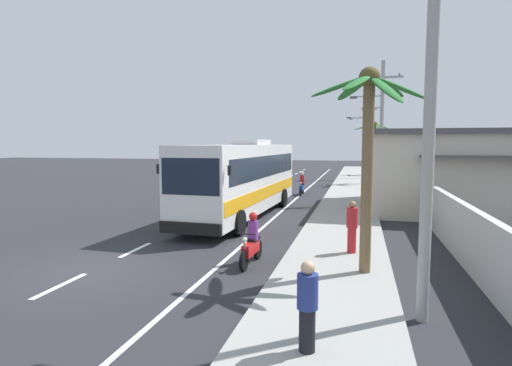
# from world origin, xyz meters

# --- Properties ---
(ground_plane) EXTENTS (160.00, 160.00, 0.00)m
(ground_plane) POSITION_xyz_m (0.00, 0.00, 0.00)
(ground_plane) COLOR #28282D
(sidewalk_kerb) EXTENTS (3.20, 90.00, 0.14)m
(sidewalk_kerb) POSITION_xyz_m (6.80, 10.00, 0.07)
(sidewalk_kerb) COLOR #999993
(sidewalk_kerb) RESTS_ON ground
(lane_markings) EXTENTS (3.55, 71.00, 0.01)m
(lane_markings) POSITION_xyz_m (2.10, 14.47, 0.00)
(lane_markings) COLOR white
(lane_markings) RESTS_ON ground
(boundary_wall) EXTENTS (0.24, 60.00, 1.83)m
(boundary_wall) POSITION_xyz_m (10.60, 14.00, 0.91)
(boundary_wall) COLOR #B2B2AD
(boundary_wall) RESTS_ON ground
(coach_bus_foreground) EXTENTS (3.29, 12.40, 3.87)m
(coach_bus_foreground) POSITION_xyz_m (1.81, 9.76, 2.01)
(coach_bus_foreground) COLOR white
(coach_bus_foreground) RESTS_ON ground
(motorcycle_beside_bus) EXTENTS (0.56, 1.96, 1.66)m
(motorcycle_beside_bus) POSITION_xyz_m (3.49, 19.17, 0.67)
(motorcycle_beside_bus) COLOR black
(motorcycle_beside_bus) RESTS_ON ground
(motorcycle_trailing) EXTENTS (0.56, 1.96, 1.58)m
(motorcycle_trailing) POSITION_xyz_m (4.32, 1.76, 0.64)
(motorcycle_trailing) COLOR black
(motorcycle_trailing) RESTS_ON ground
(pedestrian_near_kerb) EXTENTS (0.36, 0.36, 1.68)m
(pedestrian_near_kerb) POSITION_xyz_m (7.25, 3.33, 1.02)
(pedestrian_near_kerb) COLOR red
(pedestrian_near_kerb) RESTS_ON sidewalk_kerb
(pedestrian_midwalk) EXTENTS (0.36, 0.36, 1.58)m
(pedestrian_midwalk) POSITION_xyz_m (6.64, -3.42, 0.96)
(pedestrian_midwalk) COLOR black
(pedestrian_midwalk) RESTS_ON sidewalk_kerb
(utility_pole_nearest) EXTENTS (2.76, 0.24, 10.45)m
(utility_pole_nearest) POSITION_xyz_m (8.71, -1.31, 5.48)
(utility_pole_nearest) COLOR #9E9E99
(utility_pole_nearest) RESTS_ON ground
(utility_pole_mid) EXTENTS (3.10, 0.24, 8.63)m
(utility_pole_mid) POSITION_xyz_m (8.64, 16.37, 4.64)
(utility_pole_mid) COLOR #9E9E99
(utility_pole_mid) RESTS_ON ground
(utility_pole_far) EXTENTS (3.62, 0.24, 8.78)m
(utility_pole_far) POSITION_xyz_m (8.49, 34.06, 4.67)
(utility_pole_far) COLOR #9E9E99
(utility_pole_far) RESTS_ON ground
(utility_pole_distant) EXTENTS (3.80, 0.24, 9.79)m
(utility_pole_distant) POSITION_xyz_m (8.55, 51.74, 5.21)
(utility_pole_distant) COLOR #9E9E99
(utility_pole_distant) RESTS_ON ground
(palm_nearest) EXTENTS (3.53, 3.10, 5.62)m
(palm_nearest) POSITION_xyz_m (8.65, 27.96, 4.18)
(palm_nearest) COLOR brown
(palm_nearest) RESTS_ON ground
(palm_second) EXTENTS (3.09, 2.95, 5.47)m
(palm_second) POSITION_xyz_m (9.48, 38.62, 3.86)
(palm_second) COLOR brown
(palm_second) RESTS_ON ground
(palm_third) EXTENTS (3.07, 2.90, 5.68)m
(palm_third) POSITION_xyz_m (7.65, 1.34, 4.07)
(palm_third) COLOR brown
(palm_third) RESTS_ON ground
(roadside_building) EXTENTS (14.81, 9.26, 4.35)m
(roadside_building) POSITION_xyz_m (14.98, 14.32, 2.19)
(roadside_building) COLOR beige
(roadside_building) RESTS_ON ground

